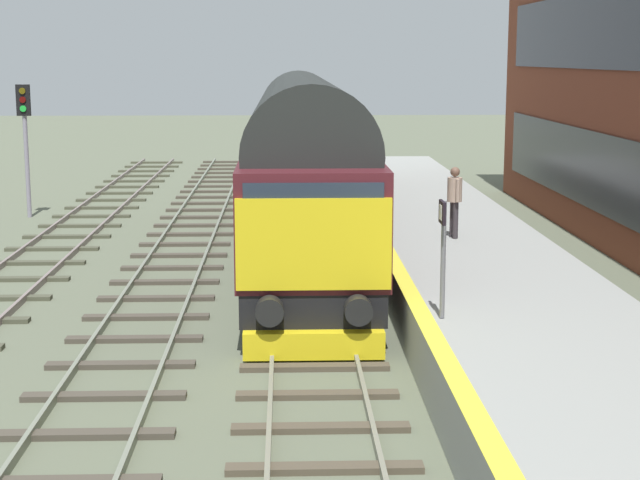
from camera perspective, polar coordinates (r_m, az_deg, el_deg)
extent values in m
plane|color=#5C634E|center=(20.94, -0.64, -3.88)|extent=(140.00, 140.00, 0.00)
cube|color=gray|center=(20.92, -2.61, -3.70)|extent=(0.07, 60.00, 0.15)
cube|color=gray|center=(20.95, 1.33, -3.67)|extent=(0.07, 60.00, 0.15)
cube|color=#4E4435|center=(12.98, 0.26, -12.80)|extent=(2.50, 0.26, 0.09)
cube|color=#4E4435|center=(14.27, 0.04, -10.60)|extent=(2.50, 0.26, 0.09)
cube|color=#4E4435|center=(15.58, -0.14, -8.77)|extent=(2.50, 0.26, 0.09)
cube|color=#4E4435|center=(16.90, -0.30, -7.22)|extent=(2.50, 0.26, 0.09)
cube|color=#4E4435|center=(18.24, -0.43, -5.90)|extent=(2.50, 0.26, 0.09)
cube|color=#4E4435|center=(19.58, -0.54, -4.76)|extent=(2.50, 0.26, 0.09)
cube|color=#4E4435|center=(20.93, -0.64, -3.76)|extent=(2.50, 0.26, 0.09)
cube|color=#4E4435|center=(22.29, -0.72, -2.89)|extent=(2.50, 0.26, 0.09)
cube|color=#4E4435|center=(23.65, -0.80, -2.12)|extent=(2.50, 0.26, 0.09)
cube|color=#4E4435|center=(25.01, -0.86, -1.43)|extent=(2.50, 0.26, 0.09)
cube|color=#4E4435|center=(26.38, -0.92, -0.81)|extent=(2.50, 0.26, 0.09)
cube|color=#4E4435|center=(27.75, -0.98, -0.25)|extent=(2.50, 0.26, 0.09)
cube|color=#4E4435|center=(29.12, -1.03, 0.25)|extent=(2.50, 0.26, 0.09)
cube|color=#4E4435|center=(30.49, -1.07, 0.71)|extent=(2.50, 0.26, 0.09)
cube|color=#4E4435|center=(31.87, -1.11, 1.13)|extent=(2.50, 0.26, 0.09)
cube|color=#4E4435|center=(33.25, -1.15, 1.52)|extent=(2.50, 0.26, 0.09)
cube|color=#4E4435|center=(34.63, -1.18, 1.87)|extent=(2.50, 0.26, 0.09)
cube|color=#4E4435|center=(36.01, -1.22, 2.20)|extent=(2.50, 0.26, 0.09)
cube|color=#4E4435|center=(37.39, -1.24, 2.50)|extent=(2.50, 0.26, 0.09)
cube|color=#4E4435|center=(38.77, -1.27, 2.78)|extent=(2.50, 0.26, 0.09)
cube|color=#4E4435|center=(40.16, -1.30, 3.04)|extent=(2.50, 0.26, 0.09)
cube|color=#4E4435|center=(41.54, -1.32, 3.29)|extent=(2.50, 0.26, 0.09)
cube|color=#4E4435|center=(42.93, -1.34, 3.52)|extent=(2.50, 0.26, 0.09)
cube|color=#4E4435|center=(44.31, -1.36, 3.73)|extent=(2.50, 0.26, 0.09)
cube|color=#4E4435|center=(45.70, -1.38, 3.93)|extent=(2.50, 0.26, 0.09)
cube|color=#4E4435|center=(47.08, -1.40, 4.12)|extent=(2.50, 0.26, 0.09)
cube|color=#4E4435|center=(48.47, -1.42, 4.30)|extent=(2.50, 0.26, 0.09)
cube|color=#4E4435|center=(49.86, -1.44, 4.47)|extent=(2.50, 0.26, 0.09)
cube|color=slate|center=(21.21, -11.45, -3.70)|extent=(0.07, 60.00, 0.15)
cube|color=slate|center=(21.02, -7.58, -3.71)|extent=(0.07, 60.00, 0.15)
cube|color=#474036|center=(14.41, -13.22, -10.67)|extent=(2.50, 0.26, 0.09)
cube|color=#474036|center=(15.87, -12.12, -8.64)|extent=(2.50, 0.26, 0.09)
cube|color=#474036|center=(17.35, -11.21, -6.96)|extent=(2.50, 0.26, 0.09)
cube|color=#474036|center=(18.84, -10.46, -5.54)|extent=(2.50, 0.26, 0.09)
cube|color=#474036|center=(20.35, -9.81, -4.33)|extent=(2.50, 0.26, 0.09)
cube|color=#474036|center=(21.87, -9.26, -3.28)|extent=(2.50, 0.26, 0.09)
cube|color=#474036|center=(23.40, -8.78, -2.37)|extent=(2.50, 0.26, 0.09)
cube|color=#474036|center=(24.93, -8.36, -1.58)|extent=(2.50, 0.26, 0.09)
cube|color=#474036|center=(26.47, -7.99, -0.87)|extent=(2.50, 0.26, 0.09)
cube|color=#474036|center=(28.01, -7.66, -0.24)|extent=(2.50, 0.26, 0.09)
cube|color=#474036|center=(29.55, -7.36, 0.32)|extent=(2.50, 0.26, 0.09)
cube|color=#474036|center=(31.10, -7.09, 0.82)|extent=(2.50, 0.26, 0.09)
cube|color=#474036|center=(32.66, -6.85, 1.28)|extent=(2.50, 0.26, 0.09)
cube|color=#474036|center=(34.21, -6.63, 1.70)|extent=(2.50, 0.26, 0.09)
cube|color=#474036|center=(35.77, -6.43, 2.08)|extent=(2.50, 0.26, 0.09)
cube|color=#474036|center=(37.33, -6.25, 2.43)|extent=(2.50, 0.26, 0.09)
cube|color=#474036|center=(38.89, -6.08, 2.75)|extent=(2.50, 0.26, 0.09)
cube|color=#474036|center=(40.45, -5.92, 3.04)|extent=(2.50, 0.26, 0.09)
cube|color=#474036|center=(42.01, -5.78, 3.32)|extent=(2.50, 0.26, 0.09)
cube|color=#474036|center=(43.58, -5.65, 3.57)|extent=(2.50, 0.26, 0.09)
cube|color=#474036|center=(45.14, -5.52, 3.81)|extent=(2.50, 0.26, 0.09)
cube|color=#474036|center=(46.71, -5.40, 4.03)|extent=(2.50, 0.26, 0.09)
cube|color=#474036|center=(48.28, -5.29, 4.23)|extent=(2.50, 0.26, 0.09)
cube|color=#474036|center=(49.84, -5.19, 4.43)|extent=(2.50, 0.26, 0.09)
cube|color=gray|center=(21.65, -16.90, -3.66)|extent=(0.07, 60.00, 0.15)
cube|color=#464836|center=(24.49, -16.85, -2.13)|extent=(2.50, 0.26, 0.09)
cube|color=#464836|center=(26.26, -15.82, -1.25)|extent=(2.50, 0.26, 0.09)
cube|color=#464836|center=(28.05, -14.92, -0.49)|extent=(2.50, 0.26, 0.09)
cube|color=#464836|center=(29.85, -14.13, 0.19)|extent=(2.50, 0.26, 0.09)
cube|color=#464836|center=(31.66, -13.43, 0.79)|extent=(2.50, 0.26, 0.09)
cube|color=#464836|center=(33.48, -12.81, 1.32)|extent=(2.50, 0.26, 0.09)
cube|color=#464836|center=(35.30, -12.24, 1.80)|extent=(2.50, 0.26, 0.09)
cube|color=#464836|center=(37.13, -11.74, 2.23)|extent=(2.50, 0.26, 0.09)
cube|color=#464836|center=(38.96, -11.28, 2.62)|extent=(2.50, 0.26, 0.09)
cube|color=#464836|center=(40.79, -10.86, 2.97)|extent=(2.50, 0.26, 0.09)
cube|color=#464836|center=(42.63, -10.48, 3.30)|extent=(2.50, 0.26, 0.09)
cube|color=#464836|center=(44.48, -10.13, 3.60)|extent=(2.50, 0.26, 0.09)
cube|color=#464836|center=(46.32, -9.81, 3.87)|extent=(2.50, 0.26, 0.09)
cube|color=#464836|center=(48.17, -9.51, 4.12)|extent=(2.50, 0.26, 0.09)
cube|color=#464836|center=(50.02, -9.23, 4.36)|extent=(2.50, 0.26, 0.09)
cube|color=#959893|center=(21.21, 9.14, -2.44)|extent=(4.00, 44.00, 1.00)
cube|color=yellow|center=(20.83, 4.18, -1.15)|extent=(0.30, 44.00, 0.01)
cube|color=black|center=(26.49, -0.94, 0.94)|extent=(2.56, 18.77, 0.60)
cube|color=#4C1920|center=(26.30, -0.95, 3.85)|extent=(2.70, 18.77, 2.10)
cylinder|color=#242726|center=(26.19, -0.96, 6.52)|extent=(2.56, 17.27, 2.57)
cube|color=yellow|center=(17.00, -0.36, -0.25)|extent=(2.65, 0.08, 1.58)
cube|color=#232D3D|center=(16.90, -0.37, 2.19)|extent=(2.38, 0.04, 0.64)
cube|color=#232D3D|center=(26.33, 2.04, 4.50)|extent=(0.04, 13.14, 0.44)
cylinder|color=black|center=(17.03, -2.87, -4.04)|extent=(0.48, 0.35, 0.48)
cylinder|color=black|center=(17.07, 2.19, -4.00)|extent=(0.48, 0.35, 0.48)
cube|color=yellow|center=(17.35, -0.35, -5.93)|extent=(2.43, 0.36, 0.47)
cylinder|color=black|center=(19.04, -0.51, -3.72)|extent=(1.64, 1.04, 1.04)
cylinder|color=black|center=(20.10, -0.59, -2.96)|extent=(1.64, 1.04, 1.04)
cylinder|color=black|center=(21.18, -0.66, -2.27)|extent=(1.64, 1.04, 1.04)
cylinder|color=black|center=(31.94, -1.12, 2.01)|extent=(1.64, 1.04, 1.04)
cylinder|color=black|center=(33.03, -1.15, 2.29)|extent=(1.64, 1.04, 1.04)
cylinder|color=black|center=(34.12, -1.18, 2.55)|extent=(1.64, 1.04, 1.04)
cylinder|color=gray|center=(33.82, -16.28, 4.83)|extent=(0.14, 0.14, 4.28)
cube|color=black|center=(33.66, -16.45, 7.60)|extent=(0.44, 0.10, 0.99)
cylinder|color=#53470A|center=(33.59, -16.50, 8.10)|extent=(0.20, 0.06, 0.20)
cylinder|color=#500807|center=(33.60, -16.48, 7.62)|extent=(0.20, 0.06, 0.20)
cylinder|color=green|center=(33.61, -16.45, 7.14)|extent=(0.20, 0.06, 0.20)
cylinder|color=slate|center=(16.13, 6.98, -1.13)|extent=(0.08, 0.08, 1.90)
cube|color=black|center=(16.00, 6.94, 1.57)|extent=(0.05, 0.44, 0.36)
cube|color=white|center=(15.99, 6.84, 1.57)|extent=(0.01, 0.20, 0.24)
cylinder|color=#352F33|center=(23.42, 7.67, 1.12)|extent=(0.13, 0.13, 0.84)
cylinder|color=#352F33|center=(23.61, 7.51, 1.20)|extent=(0.13, 0.13, 0.84)
cylinder|color=tan|center=(23.41, 7.63, 2.85)|extent=(0.39, 0.39, 0.56)
sphere|color=brown|center=(23.36, 7.66, 3.85)|extent=(0.22, 0.22, 0.22)
cylinder|color=tan|center=(23.22, 7.80, 2.78)|extent=(0.09, 0.09, 0.52)
cylinder|color=tan|center=(23.61, 7.46, 2.92)|extent=(0.09, 0.09, 0.52)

